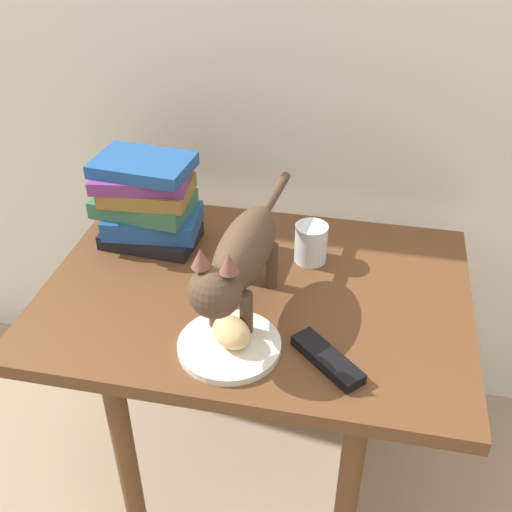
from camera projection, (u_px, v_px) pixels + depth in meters
The scene contains 8 objects.
ground_plane at pixel (256, 474), 1.59m from camera, with size 6.00×6.00×0.00m, color gray.
side_table at pixel (256, 319), 1.29m from camera, with size 0.86×0.61×0.61m.
plate at pixel (229, 346), 1.10m from camera, with size 0.19×0.19×0.01m, color silver.
bread_roll at pixel (231, 332), 1.08m from camera, with size 0.08×0.06×0.05m, color #E0BC7A.
cat at pixel (240, 258), 1.10m from camera, with size 0.12×0.48×0.23m.
book_stack at pixel (147, 202), 1.33m from camera, with size 0.23×0.16×0.20m.
candle_jar at pixel (311, 245), 1.31m from camera, with size 0.07×0.07×0.08m.
tv_remote at pixel (327, 359), 1.06m from camera, with size 0.15×0.04×0.02m, color black.
Camera 1 is at (0.20, -0.96, 1.38)m, focal length 43.08 mm.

